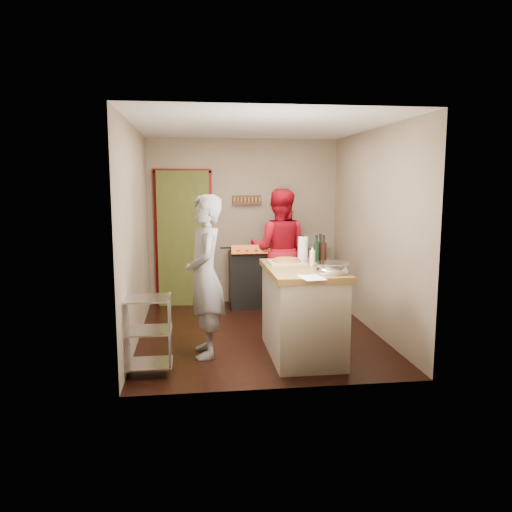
# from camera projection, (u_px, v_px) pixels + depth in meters

# --- Properties ---
(floor) EXTENTS (3.50, 3.50, 0.00)m
(floor) POSITION_uv_depth(u_px,v_px,m) (258.00, 333.00, 6.42)
(floor) COLOR black
(floor) RESTS_ON ground
(back_wall) EXTENTS (3.00, 0.44, 2.60)m
(back_wall) POSITION_uv_depth(u_px,v_px,m) (203.00, 233.00, 7.92)
(back_wall) COLOR tan
(back_wall) RESTS_ON ground
(left_wall) EXTENTS (0.04, 3.50, 2.60)m
(left_wall) POSITION_uv_depth(u_px,v_px,m) (136.00, 234.00, 6.04)
(left_wall) COLOR tan
(left_wall) RESTS_ON ground
(right_wall) EXTENTS (0.04, 3.50, 2.60)m
(right_wall) POSITION_uv_depth(u_px,v_px,m) (373.00, 231.00, 6.42)
(right_wall) COLOR tan
(right_wall) RESTS_ON ground
(ceiling) EXTENTS (3.00, 3.50, 0.02)m
(ceiling) POSITION_uv_depth(u_px,v_px,m) (258.00, 125.00, 6.04)
(ceiling) COLOR white
(ceiling) RESTS_ON back_wall
(stove) EXTENTS (0.60, 0.63, 1.00)m
(stove) POSITION_uv_depth(u_px,v_px,m) (249.00, 278.00, 7.76)
(stove) COLOR black
(stove) RESTS_ON ground
(wire_shelving) EXTENTS (0.48, 0.40, 0.80)m
(wire_shelving) POSITION_uv_depth(u_px,v_px,m) (148.00, 332.00, 5.02)
(wire_shelving) COLOR silver
(wire_shelving) RESTS_ON ground
(island) EXTENTS (0.78, 1.44, 1.31)m
(island) POSITION_uv_depth(u_px,v_px,m) (303.00, 309.00, 5.56)
(island) COLOR beige
(island) RESTS_ON ground
(person_stripe) EXTENTS (0.47, 0.68, 1.80)m
(person_stripe) POSITION_uv_depth(u_px,v_px,m) (205.00, 276.00, 5.49)
(person_stripe) COLOR silver
(person_stripe) RESTS_ON ground
(person_red) EXTENTS (1.04, 0.90, 1.83)m
(person_red) POSITION_uv_depth(u_px,v_px,m) (279.00, 250.00, 7.53)
(person_red) COLOR red
(person_red) RESTS_ON ground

